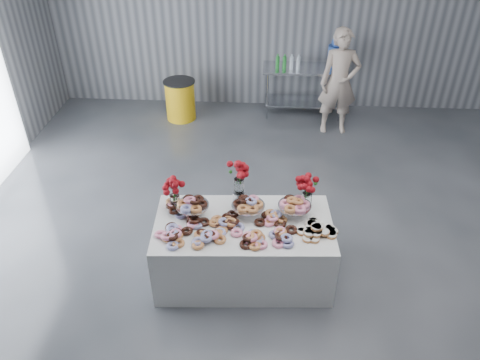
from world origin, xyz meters
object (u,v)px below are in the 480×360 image
(water_jug, at_px, (336,54))
(person, at_px, (339,82))
(trash_barrel, at_px, (180,100))
(display_table, at_px, (243,249))
(prep_table, at_px, (304,82))

(water_jug, relative_size, person, 0.31)
(trash_barrel, bearing_deg, person, -5.95)
(display_table, height_order, trash_barrel, display_table)
(prep_table, relative_size, trash_barrel, 2.08)
(trash_barrel, bearing_deg, water_jug, 6.79)
(display_table, bearing_deg, prep_table, 78.31)
(display_table, relative_size, prep_table, 1.27)
(prep_table, xyz_separation_m, person, (0.52, -0.61, 0.27))
(water_jug, bearing_deg, prep_table, 180.00)
(display_table, bearing_deg, person, 68.68)
(water_jug, bearing_deg, trash_barrel, -173.21)
(display_table, relative_size, water_jug, 3.43)
(person, bearing_deg, prep_table, 128.16)
(prep_table, height_order, trash_barrel, prep_table)
(prep_table, relative_size, water_jug, 2.71)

